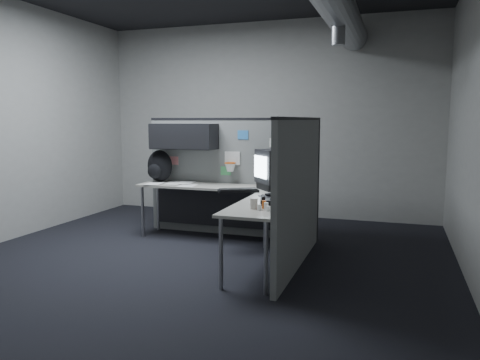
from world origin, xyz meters
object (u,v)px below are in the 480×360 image
(keyboard, at_px, (238,190))
(phone, at_px, (269,201))
(monitor, at_px, (277,169))
(desk, at_px, (232,199))
(backpack, at_px, (159,166))

(keyboard, bearing_deg, phone, -34.20)
(monitor, bearing_deg, keyboard, -131.27)
(monitor, distance_m, keyboard, 0.59)
(desk, relative_size, monitor, 3.73)
(keyboard, relative_size, backpack, 1.14)
(desk, xyz_separation_m, keyboard, (0.14, -0.16, 0.14))
(monitor, xyz_separation_m, phone, (0.18, -1.06, -0.22))
(phone, bearing_deg, desk, 122.03)
(phone, distance_m, backpack, 2.29)
(desk, distance_m, keyboard, 0.25)
(monitor, bearing_deg, backpack, 178.98)
(desk, height_order, phone, phone)
(backpack, bearing_deg, desk, 4.13)
(keyboard, xyz_separation_m, backpack, (-1.37, 0.54, 0.20))
(desk, distance_m, phone, 1.11)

